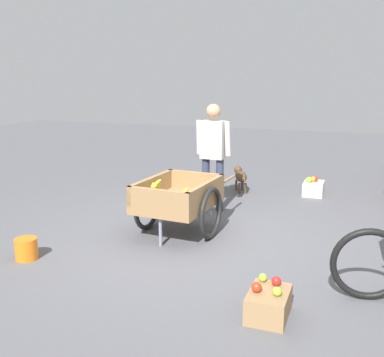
{
  "coord_description": "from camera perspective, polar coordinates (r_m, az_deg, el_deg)",
  "views": [
    {
      "loc": [
        4.79,
        1.68,
        1.93
      ],
      "look_at": [
        -0.08,
        -0.15,
        0.75
      ],
      "focal_mm": 42.24,
      "sensor_mm": 36.0,
      "label": 1
    }
  ],
  "objects": [
    {
      "name": "ground_plane",
      "position": [
        5.43,
        1.22,
        -8.03
      ],
      "size": [
        24.0,
        24.0,
        0.0
      ],
      "primitive_type": "plane",
      "color": "#56565B"
    },
    {
      "name": "fruit_cart",
      "position": [
        5.59,
        -1.72,
        -2.75
      ],
      "size": [
        1.7,
        0.98,
        0.7
      ],
      "color": "#937047",
      "rests_on": "ground"
    },
    {
      "name": "vendor_person",
      "position": [
        6.52,
        2.68,
        3.88
      ],
      "size": [
        0.22,
        0.54,
        1.55
      ],
      "color": "#333851",
      "rests_on": "ground"
    },
    {
      "name": "dog",
      "position": [
        7.75,
        6.15,
        0.33
      ],
      "size": [
        0.62,
        0.36,
        0.4
      ],
      "color": "#4C3823",
      "rests_on": "ground"
    },
    {
      "name": "plastic_bucket",
      "position": [
        5.23,
        -20.19,
        -8.33
      ],
      "size": [
        0.24,
        0.24,
        0.23
      ],
      "primitive_type": "cylinder",
      "color": "orange",
      "rests_on": "ground"
    },
    {
      "name": "apple_crate",
      "position": [
        3.88,
        9.63,
        -15.23
      ],
      "size": [
        0.44,
        0.32,
        0.31
      ],
      "color": "#99754C",
      "rests_on": "ground"
    },
    {
      "name": "mixed_fruit_crate",
      "position": [
        7.77,
        15.08,
        -1.11
      ],
      "size": [
        0.44,
        0.32,
        0.32
      ],
      "color": "beige",
      "rests_on": "ground"
    }
  ]
}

